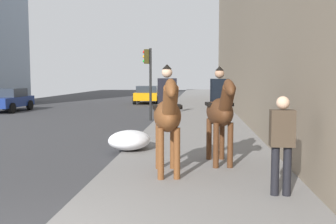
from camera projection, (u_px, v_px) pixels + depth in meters
mounted_horse_near at (167, 114)px, 7.89m from camera, size 2.15×0.79×2.28m
mounted_horse_far at (220, 110)px, 8.85m from camera, size 2.15×0.78×2.27m
pedestrian_greeting at (282, 139)px, 6.50m from camera, size 0.27×0.41×1.70m
car_near_lane at (8, 100)px, 23.94m from camera, size 3.88×1.91×1.44m
car_mid_lane at (148, 94)px, 31.31m from camera, size 3.89×2.13×1.44m
traffic_light_near_curb at (149, 72)px, 18.82m from camera, size 0.20×0.44×3.54m
snow_pile_far at (129, 140)px, 10.78m from camera, size 1.52×1.17×0.52m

